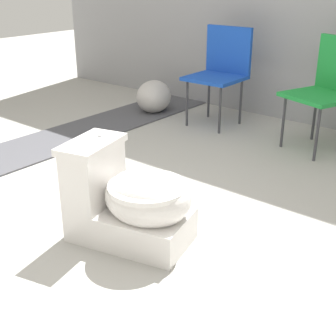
% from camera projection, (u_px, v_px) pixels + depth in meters
% --- Properties ---
extents(ground_plane, '(14.00, 14.00, 0.00)m').
position_uv_depth(ground_plane, '(96.00, 227.00, 2.53)').
color(ground_plane, '#A8A59E').
extents(gravel_strip, '(0.56, 8.00, 0.01)m').
position_uv_depth(gravel_strip, '(31.00, 148.00, 3.62)').
color(gravel_strip, '#4C4C51').
rests_on(gravel_strip, ground).
extents(toilet, '(0.70, 0.51, 0.52)m').
position_uv_depth(toilet, '(131.00, 201.00, 2.33)').
color(toilet, white).
rests_on(toilet, ground).
extents(folding_chair_left, '(0.44, 0.44, 0.83)m').
position_uv_depth(folding_chair_left, '(222.00, 66.00, 4.06)').
color(folding_chair_left, '#1947B2').
rests_on(folding_chair_left, ground).
extents(folding_chair_middle, '(0.56, 0.56, 0.83)m').
position_uv_depth(folding_chair_middle, '(330.00, 82.00, 3.46)').
color(folding_chair_middle, '#1E8C38').
rests_on(folding_chair_middle, ground).
extents(boulder_near, '(0.47, 0.51, 0.31)m').
position_uv_depth(boulder_near, '(154.00, 96.00, 4.51)').
color(boulder_near, '#B7B2AD').
rests_on(boulder_near, ground).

